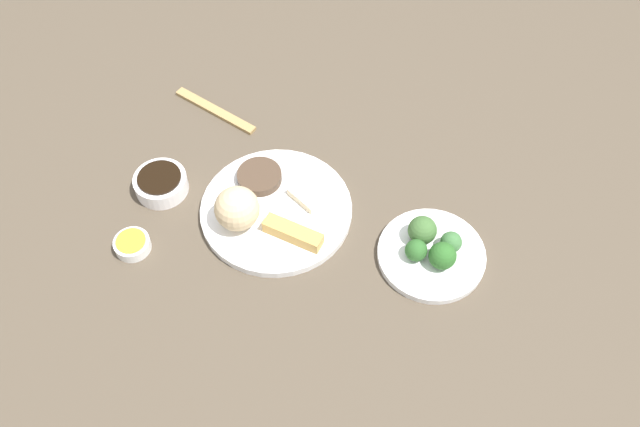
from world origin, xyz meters
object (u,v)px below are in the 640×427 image
at_px(broccoli_plate, 431,255).
at_px(sauce_ramekin_hot_mustard, 132,245).
at_px(soy_sauce_bowl, 161,184).
at_px(main_plate, 276,210).
at_px(chopsticks_pair, 217,110).

height_order(broccoli_plate, sauce_ramekin_hot_mustard, sauce_ramekin_hot_mustard).
bearing_deg(soy_sauce_bowl, broccoli_plate, -42.32).
bearing_deg(broccoli_plate, main_plate, 135.32).
bearing_deg(chopsticks_pair, sauce_ramekin_hot_mustard, -135.34).
bearing_deg(broccoli_plate, soy_sauce_bowl, 137.68).
xyz_separation_m(main_plate, sauce_ramekin_hot_mustard, (-0.27, 0.04, 0.00)).
xyz_separation_m(broccoli_plate, soy_sauce_bowl, (-0.39, 0.36, 0.01)).
height_order(broccoli_plate, soy_sauce_bowl, soy_sauce_bowl).
bearing_deg(soy_sauce_bowl, sauce_ramekin_hot_mustard, -130.10).
distance_m(broccoli_plate, soy_sauce_bowl, 0.53).
xyz_separation_m(main_plate, soy_sauce_bowl, (-0.18, 0.15, 0.01)).
relative_size(broccoli_plate, chopsticks_pair, 0.95).
distance_m(main_plate, soy_sauce_bowl, 0.23).
distance_m(main_plate, sauce_ramekin_hot_mustard, 0.27).
bearing_deg(main_plate, sauce_ramekin_hot_mustard, 171.70).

